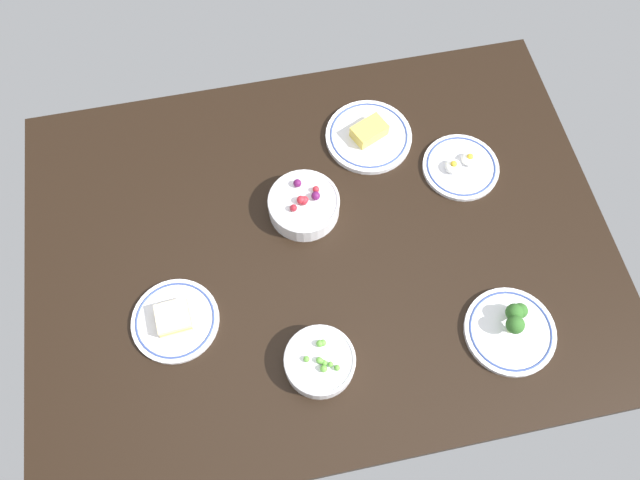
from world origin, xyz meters
TOP-DOWN VIEW (x-y plane):
  - dining_table at (0.00, 0.00)cm, footprint 139.25×102.75cm
  - bowl_berries at (2.03, -9.62)cm, footprint 17.40×17.40cm
  - plate_sandwich at (35.89, 12.57)cm, footprint 19.78×19.78cm
  - plate_broccoli at (-37.47, 29.65)cm, footprint 20.50×20.50cm
  - plate_cheese at (-18.44, -27.19)cm, footprint 22.40×22.40cm
  - bowl_peas at (5.89, 28.67)cm, footprint 15.55×15.55cm
  - plate_eggs at (-39.23, -13.61)cm, footprint 19.37×19.37cm

SIDE VIEW (x-z plane):
  - dining_table at x=0.00cm, z-range 0.00..4.00cm
  - plate_eggs at x=-39.23cm, z-range 2.84..7.02cm
  - plate_sandwich at x=35.89cm, z-range 2.98..7.36cm
  - plate_cheese at x=-18.44cm, z-range 2.76..7.76cm
  - plate_broccoli at x=-37.47cm, z-range 1.88..9.38cm
  - bowl_peas at x=5.89cm, z-range 3.60..9.50cm
  - bowl_berries at x=2.03cm, z-range 3.37..10.46cm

